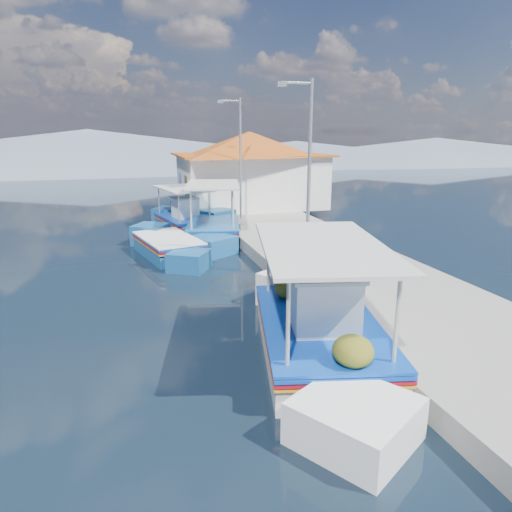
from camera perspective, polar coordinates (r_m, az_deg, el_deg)
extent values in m
plane|color=black|center=(13.36, -9.14, -6.68)|extent=(160.00, 160.00, 0.00)
cube|color=gray|center=(20.30, 5.27, 1.71)|extent=(5.00, 44.00, 0.50)
cylinder|color=#A5A8AD|center=(11.52, 12.03, -6.94)|extent=(0.20, 0.20, 0.30)
cylinder|color=#A5A8AD|center=(15.85, 3.53, -0.55)|extent=(0.20, 0.20, 0.30)
cylinder|color=#A5A8AD|center=(21.44, -1.91, 3.58)|extent=(0.20, 0.20, 0.30)
cylinder|color=#A5A8AD|center=(27.20, -5.10, 5.96)|extent=(0.20, 0.20, 0.30)
cube|color=white|center=(10.80, 7.65, -10.62)|extent=(3.45, 5.23, 1.05)
cube|color=white|center=(13.22, -0.62, -4.97)|extent=(2.42, 2.42, 1.16)
cube|color=white|center=(8.86, 20.26, -17.65)|extent=(2.35, 2.35, 1.00)
cube|color=#0D43B2|center=(10.60, 7.75, -8.24)|extent=(3.56, 5.39, 0.07)
cube|color=maroon|center=(10.64, 7.73, -8.68)|extent=(3.56, 5.39, 0.06)
cube|color=gold|center=(10.67, 7.72, -9.06)|extent=(3.56, 5.39, 0.04)
cube|color=#0D43B2|center=(10.57, 7.76, -7.86)|extent=(3.57, 5.35, 0.06)
cube|color=brown|center=(10.58, 7.75, -8.02)|extent=(3.24, 5.09, 0.06)
cube|color=white|center=(10.12, 9.01, -5.47)|extent=(1.63, 1.70, 1.22)
cube|color=silver|center=(9.92, 9.16, -2.05)|extent=(1.77, 1.84, 0.07)
cylinder|color=beige|center=(11.41, -2.13, -1.45)|extent=(0.08, 0.08, 1.77)
cylinder|color=beige|center=(12.38, 5.92, -0.20)|extent=(0.08, 0.08, 1.77)
cylinder|color=beige|center=(8.23, 10.99, -8.38)|extent=(0.08, 0.08, 1.77)
cylinder|color=beige|center=(9.54, 20.04, -5.74)|extent=(0.08, 0.08, 1.77)
cube|color=silver|center=(10.03, 8.11, 1.34)|extent=(3.57, 5.26, 0.08)
ellipsoid|color=#525416|center=(11.44, 1.35, -4.41)|extent=(0.84, 0.93, 0.63)
ellipsoid|color=#525416|center=(12.29, 3.15, -3.28)|extent=(0.71, 0.78, 0.53)
ellipsoid|color=#525416|center=(9.25, 16.47, -10.12)|extent=(0.75, 0.83, 0.56)
sphere|color=orange|center=(11.45, 10.35, -1.93)|extent=(0.44, 0.44, 0.44)
cube|color=#185794|center=(21.89, -5.20, 2.67)|extent=(3.07, 4.51, 1.05)
cube|color=#185794|center=(24.37, -7.86, 4.18)|extent=(2.20, 2.20, 1.16)
cube|color=#185794|center=(19.52, -1.99, 1.22)|extent=(2.14, 2.14, 1.00)
cube|color=#0D43B2|center=(21.79, -5.23, 3.93)|extent=(3.16, 4.65, 0.07)
cube|color=maroon|center=(21.80, -5.22, 3.70)|extent=(3.16, 4.65, 0.06)
cube|color=gold|center=(21.82, -5.22, 3.50)|extent=(3.16, 4.65, 0.04)
cube|color=#185794|center=(21.77, -5.23, 4.13)|extent=(3.17, 4.61, 0.06)
cube|color=brown|center=(21.78, -5.23, 4.04)|extent=(2.88, 4.39, 0.06)
cylinder|color=beige|center=(22.90, -9.10, 6.70)|extent=(0.08, 0.08, 1.77)
cylinder|color=beige|center=(23.55, -5.02, 7.06)|extent=(0.08, 0.08, 1.77)
cylinder|color=beige|center=(19.71, -5.60, 5.50)|extent=(0.08, 0.08, 1.77)
cylinder|color=beige|center=(20.47, -1.02, 5.92)|extent=(0.08, 0.08, 1.77)
cube|color=silver|center=(21.51, -5.34, 8.69)|extent=(3.18, 4.54, 0.08)
cube|color=#185794|center=(19.22, -10.67, 0.69)|extent=(2.60, 3.84, 0.98)
cube|color=#185794|center=(21.46, -9.91, 2.55)|extent=(1.83, 1.83, 1.08)
cube|color=#185794|center=(17.05, -11.62, -1.20)|extent=(1.78, 1.78, 0.93)
cube|color=#0D43B2|center=(19.12, -10.74, 2.00)|extent=(2.68, 3.95, 0.06)
cube|color=maroon|center=(19.14, -10.73, 1.76)|extent=(2.68, 3.95, 0.05)
cube|color=gold|center=(19.15, -10.72, 1.55)|extent=(2.68, 3.95, 0.04)
cube|color=white|center=(19.10, -10.75, 2.21)|extent=(2.69, 3.92, 0.05)
cube|color=brown|center=(19.11, -10.75, 2.12)|extent=(2.44, 3.73, 0.05)
cube|color=#185794|center=(24.22, -8.79, 3.66)|extent=(2.68, 4.05, 0.88)
cube|color=#185794|center=(26.63, -8.40, 4.94)|extent=(1.93, 1.93, 0.97)
cube|color=#185794|center=(21.87, -9.27, 2.42)|extent=(1.88, 1.88, 0.83)
cube|color=#0D43B2|center=(24.14, -8.83, 4.60)|extent=(2.76, 4.17, 0.06)
cube|color=maroon|center=(24.15, -8.83, 4.43)|extent=(2.76, 4.17, 0.05)
cube|color=gold|center=(24.17, -8.82, 4.28)|extent=(2.76, 4.17, 0.04)
cube|color=#0D43B2|center=(24.13, -8.84, 4.75)|extent=(2.77, 4.14, 0.05)
cube|color=brown|center=(24.13, -8.84, 4.69)|extent=(2.51, 3.94, 0.05)
cube|color=white|center=(23.78, -8.94, 5.77)|extent=(1.30, 1.40, 1.02)
cube|color=silver|center=(23.70, -8.99, 7.03)|extent=(1.41, 1.51, 0.06)
cylinder|color=beige|center=(25.63, -10.38, 6.89)|extent=(0.06, 0.06, 1.48)
cylinder|color=beige|center=(25.51, -6.89, 6.99)|extent=(0.06, 0.06, 1.48)
cylinder|color=beige|center=(22.56, -11.19, 5.77)|extent=(0.06, 0.06, 1.48)
cylinder|color=beige|center=(22.42, -7.23, 5.88)|extent=(0.06, 0.06, 1.48)
cube|color=silver|center=(23.92, -8.98, 8.17)|extent=(2.77, 4.07, 0.06)
cube|color=white|center=(28.54, -0.78, 9.18)|extent=(8.00, 6.00, 3.00)
cube|color=#B15318|center=(28.43, -0.79, 12.29)|extent=(8.64, 6.48, 0.10)
pyramid|color=#B15318|center=(28.40, -0.79, 13.60)|extent=(10.49, 10.49, 1.40)
cube|color=brown|center=(26.82, -8.48, 7.57)|extent=(0.06, 1.00, 2.00)
cube|color=#0D43B2|center=(29.21, -9.23, 9.32)|extent=(0.06, 1.20, 0.90)
cylinder|color=#A5A8AD|center=(15.63, 6.50, 9.80)|extent=(0.12, 0.12, 6.00)
cylinder|color=#A5A8AD|center=(15.45, 5.01, 20.36)|extent=(1.00, 0.08, 0.08)
cube|color=#A5A8AD|center=(15.27, 3.14, 20.27)|extent=(0.30, 0.14, 0.14)
cylinder|color=#A5A8AD|center=(24.16, -1.92, 11.69)|extent=(0.12, 0.12, 6.00)
cylinder|color=#A5A8AD|center=(24.04, -3.19, 18.45)|extent=(1.00, 0.08, 0.08)
cube|color=#A5A8AD|center=(23.93, -4.42, 18.33)|extent=(0.30, 0.14, 0.14)
cone|color=slate|center=(68.49, -19.79, 12.09)|extent=(96.00, 96.00, 5.50)
cone|color=slate|center=(73.36, 4.89, 12.37)|extent=(76.80, 76.80, 3.80)
cone|color=slate|center=(85.59, 21.07, 11.95)|extent=(89.60, 89.60, 4.20)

